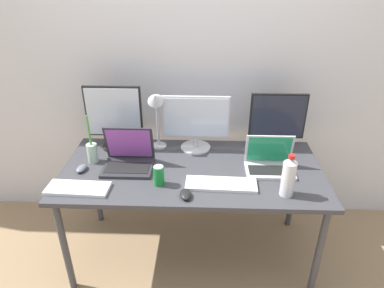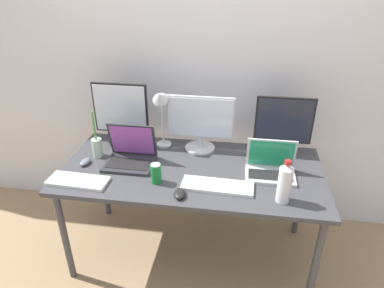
% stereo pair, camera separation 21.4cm
% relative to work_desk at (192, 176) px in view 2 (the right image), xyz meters
% --- Properties ---
extents(ground_plane, '(16.00, 16.00, 0.00)m').
position_rel_work_desk_xyz_m(ground_plane, '(0.00, 0.00, -0.68)').
color(ground_plane, '#9E7F5B').
extents(wall_back, '(7.00, 0.08, 2.60)m').
position_rel_work_desk_xyz_m(wall_back, '(0.00, 0.59, 0.62)').
color(wall_back, silver).
rests_on(wall_back, ground).
extents(work_desk, '(1.69, 0.80, 0.74)m').
position_rel_work_desk_xyz_m(work_desk, '(0.00, 0.00, 0.00)').
color(work_desk, '#424247').
rests_on(work_desk, ground).
extents(monitor_left, '(0.39, 0.21, 0.46)m').
position_rel_work_desk_xyz_m(monitor_left, '(-0.55, 0.28, 0.30)').
color(monitor_left, black).
rests_on(monitor_left, work_desk).
extents(monitor_center, '(0.46, 0.21, 0.40)m').
position_rel_work_desk_xyz_m(monitor_center, '(0.02, 0.27, 0.27)').
color(monitor_center, silver).
rests_on(monitor_center, work_desk).
extents(monitor_right, '(0.39, 0.21, 0.41)m').
position_rel_work_desk_xyz_m(monitor_right, '(0.58, 0.30, 0.27)').
color(monitor_right, black).
rests_on(monitor_right, work_desk).
extents(laptop_silver, '(0.32, 0.25, 0.26)m').
position_rel_work_desk_xyz_m(laptop_silver, '(-0.42, 0.01, 0.12)').
color(laptop_silver, '#2D2D33').
rests_on(laptop_silver, work_desk).
extents(laptop_secondary, '(0.31, 0.21, 0.22)m').
position_rel_work_desk_xyz_m(laptop_secondary, '(0.50, 0.01, 0.11)').
color(laptop_secondary, silver).
rests_on(laptop_secondary, work_desk).
extents(keyboard_main, '(0.43, 0.16, 0.02)m').
position_rel_work_desk_xyz_m(keyboard_main, '(0.18, -0.19, 0.07)').
color(keyboard_main, white).
rests_on(keyboard_main, work_desk).
extents(keyboard_aux, '(0.37, 0.16, 0.02)m').
position_rel_work_desk_xyz_m(keyboard_aux, '(-0.66, -0.26, 0.07)').
color(keyboard_aux, white).
rests_on(keyboard_aux, work_desk).
extents(mouse_by_keyboard, '(0.07, 0.10, 0.03)m').
position_rel_work_desk_xyz_m(mouse_by_keyboard, '(-0.71, -0.05, 0.08)').
color(mouse_by_keyboard, slate).
rests_on(mouse_by_keyboard, work_desk).
extents(mouse_by_laptop, '(0.08, 0.11, 0.03)m').
position_rel_work_desk_xyz_m(mouse_by_laptop, '(-0.03, -0.31, 0.08)').
color(mouse_by_laptop, black).
rests_on(mouse_by_laptop, work_desk).
extents(water_bottle, '(0.08, 0.08, 0.26)m').
position_rel_work_desk_xyz_m(water_bottle, '(0.55, -0.26, 0.18)').
color(water_bottle, silver).
rests_on(water_bottle, work_desk).
extents(soda_can_near_keyboard, '(0.07, 0.07, 0.13)m').
position_rel_work_desk_xyz_m(soda_can_near_keyboard, '(-0.19, -0.19, 0.12)').
color(soda_can_near_keyboard, '#197F33').
rests_on(soda_can_near_keyboard, work_desk).
extents(bamboo_vase, '(0.07, 0.07, 0.34)m').
position_rel_work_desk_xyz_m(bamboo_vase, '(-0.67, 0.06, 0.13)').
color(bamboo_vase, '#B2D1B7').
rests_on(bamboo_vase, work_desk).
extents(desk_lamp, '(0.11, 0.18, 0.45)m').
position_rel_work_desk_xyz_m(desk_lamp, '(-0.25, 0.24, 0.37)').
color(desk_lamp, '#B7B7BC').
rests_on(desk_lamp, work_desk).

